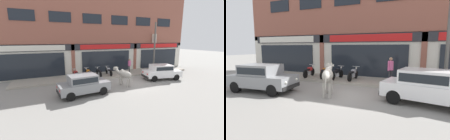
% 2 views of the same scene
% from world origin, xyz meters
% --- Properties ---
extents(ground_plane, '(90.00, 90.00, 0.00)m').
position_xyz_m(ground_plane, '(0.00, 0.00, 0.00)').
color(ground_plane, gray).
extents(sidewalk, '(19.00, 2.83, 0.16)m').
position_xyz_m(sidewalk, '(0.00, 3.61, 0.08)').
color(sidewalk, gray).
rests_on(sidewalk, ground).
extents(shop_building, '(23.00, 1.40, 10.04)m').
position_xyz_m(shop_building, '(0.00, 5.29, 4.82)').
color(shop_building, '#8E5142').
rests_on(shop_building, ground).
extents(cow, '(1.05, 2.06, 1.61)m').
position_xyz_m(cow, '(-0.58, -0.31, 1.01)').
color(cow, '#9E998E').
rests_on(cow, ground).
extents(car_0, '(3.73, 1.94, 1.46)m').
position_xyz_m(car_0, '(-4.18, -1.02, 0.81)').
color(car_0, black).
rests_on(car_0, ground).
extents(car_1, '(3.81, 2.25, 1.46)m').
position_xyz_m(car_1, '(3.79, 0.07, 0.81)').
color(car_1, black).
rests_on(car_1, ground).
extents(motorcycle_0, '(0.52, 1.81, 0.88)m').
position_xyz_m(motorcycle_0, '(-3.92, 3.14, 0.55)').
color(motorcycle_0, black).
rests_on(motorcycle_0, sidewalk).
extents(motorcycle_1, '(0.56, 1.80, 0.88)m').
position_xyz_m(motorcycle_1, '(-2.66, 3.24, 0.55)').
color(motorcycle_1, black).
rests_on(motorcycle_1, sidewalk).
extents(motorcycle_2, '(0.52, 1.81, 0.88)m').
position_xyz_m(motorcycle_2, '(-1.62, 3.13, 0.55)').
color(motorcycle_2, black).
rests_on(motorcycle_2, sidewalk).
extents(motorcycle_3, '(0.52, 1.81, 0.88)m').
position_xyz_m(motorcycle_3, '(-0.48, 3.24, 0.55)').
color(motorcycle_3, black).
rests_on(motorcycle_3, sidewalk).
extents(pedestrian, '(0.32, 0.44, 1.60)m').
position_xyz_m(pedestrian, '(1.97, 3.15, 1.14)').
color(pedestrian, '#2D2D33').
rests_on(pedestrian, sidewalk).
extents(utility_pole, '(0.18, 0.18, 5.54)m').
position_xyz_m(utility_pole, '(4.79, 2.50, 2.93)').
color(utility_pole, '#595651').
rests_on(utility_pole, sidewalk).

